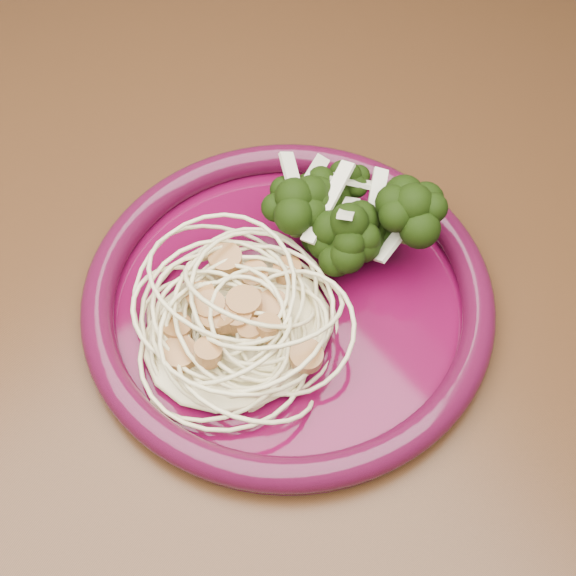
% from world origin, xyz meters
% --- Properties ---
extents(dining_table, '(1.20, 0.80, 0.75)m').
position_xyz_m(dining_table, '(0.00, 0.00, 0.65)').
color(dining_table, '#472814').
rests_on(dining_table, ground).
extents(dinner_plate, '(0.28, 0.28, 0.02)m').
position_xyz_m(dinner_plate, '(0.01, -0.04, 0.76)').
color(dinner_plate, '#480522').
rests_on(dinner_plate, dining_table).
extents(spaghetti_pile, '(0.13, 0.12, 0.03)m').
position_xyz_m(spaghetti_pile, '(-0.03, -0.04, 0.77)').
color(spaghetti_pile, '#F2E8AF').
rests_on(spaghetti_pile, dinner_plate).
extents(scallop_cluster, '(0.12, 0.12, 0.04)m').
position_xyz_m(scallop_cluster, '(-0.03, -0.04, 0.80)').
color(scallop_cluster, '#AE7841').
rests_on(scallop_cluster, spaghetti_pile).
extents(broccoli_pile, '(0.09, 0.15, 0.05)m').
position_xyz_m(broccoli_pile, '(0.06, -0.04, 0.78)').
color(broccoli_pile, black).
rests_on(broccoli_pile, dinner_plate).
extents(onion_garnish, '(0.07, 0.09, 0.05)m').
position_xyz_m(onion_garnish, '(0.06, -0.04, 0.81)').
color(onion_garnish, beige).
rests_on(onion_garnish, broccoli_pile).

